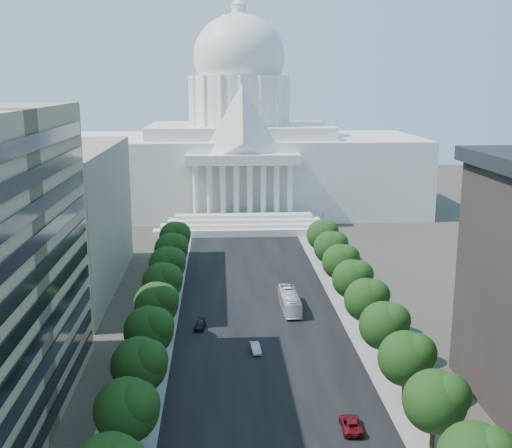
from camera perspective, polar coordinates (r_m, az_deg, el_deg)
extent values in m
cube|color=black|center=(129.39, -0.01, -6.86)|extent=(30.00, 260.00, 0.01)
cube|color=gray|center=(129.75, -8.48, -6.95)|extent=(8.00, 260.00, 0.02)
cube|color=gray|center=(131.80, 8.32, -6.63)|extent=(8.00, 260.00, 0.02)
cube|color=white|center=(219.09, -1.45, 4.54)|extent=(120.00, 50.00, 25.00)
cube|color=white|center=(217.54, -1.47, 8.32)|extent=(60.00, 40.00, 4.00)
cube|color=white|center=(191.30, -1.19, 5.79)|extent=(34.00, 8.00, 3.00)
cylinder|color=white|center=(217.04, -1.48, 10.95)|extent=(32.00, 32.00, 16.00)
ellipsoid|color=white|center=(217.11, -1.50, 14.65)|extent=(30.00, 30.00, 27.60)
cylinder|color=white|center=(217.97, -1.53, 18.07)|extent=(4.80, 4.80, 7.00)
cone|color=white|center=(218.45, -1.53, 19.24)|extent=(5.20, 5.20, 2.50)
cube|color=gray|center=(140.86, -20.15, 0.30)|extent=(38.00, 52.00, 30.00)
cylinder|color=#33261C|center=(80.28, -11.28, -18.86)|extent=(0.56, 0.56, 2.94)
sphere|color=black|center=(77.96, -11.44, -15.91)|extent=(7.60, 7.60, 7.60)
sphere|color=black|center=(76.58, -10.53, -15.45)|extent=(5.32, 5.32, 5.32)
cylinder|color=#33261C|center=(90.65, -10.23, -14.93)|extent=(0.56, 0.56, 2.94)
sphere|color=black|center=(88.60, -10.35, -12.23)|extent=(7.60, 7.60, 7.60)
sphere|color=black|center=(87.29, -9.56, -11.77)|extent=(5.32, 5.32, 5.32)
cylinder|color=#33261C|center=(101.38, -9.43, -11.81)|extent=(0.56, 0.56, 2.94)
sphere|color=black|center=(99.55, -9.52, -9.34)|extent=(7.60, 7.60, 7.60)
sphere|color=black|center=(98.29, -8.82, -8.90)|extent=(5.32, 5.32, 5.32)
cylinder|color=#33261C|center=(112.37, -8.79, -9.30)|extent=(0.56, 0.56, 2.94)
sphere|color=black|center=(110.72, -8.87, -7.04)|extent=(7.60, 7.60, 7.60)
sphere|color=black|center=(109.50, -8.23, -6.61)|extent=(5.32, 5.32, 5.32)
cylinder|color=#33261C|center=(123.54, -8.28, -7.23)|extent=(0.56, 0.56, 2.94)
sphere|color=black|center=(122.04, -8.35, -5.15)|extent=(7.60, 7.60, 7.60)
sphere|color=black|center=(120.87, -7.76, -4.75)|extent=(5.32, 5.32, 5.32)
cylinder|color=#33261C|center=(134.86, -7.85, -5.51)|extent=(0.56, 0.56, 2.94)
sphere|color=black|center=(133.49, -7.91, -3.59)|extent=(7.60, 7.60, 7.60)
sphere|color=black|center=(132.34, -7.38, -3.20)|extent=(5.32, 5.32, 5.32)
cylinder|color=#33261C|center=(146.28, -7.49, -4.06)|extent=(0.56, 0.56, 2.94)
sphere|color=black|center=(145.02, -7.55, -2.28)|extent=(7.60, 7.60, 7.60)
sphere|color=black|center=(143.91, -7.05, -1.91)|extent=(5.32, 5.32, 5.32)
cylinder|color=#33261C|center=(157.79, -7.19, -2.82)|extent=(0.56, 0.56, 2.94)
sphere|color=black|center=(156.62, -7.24, -1.16)|extent=(7.60, 7.60, 7.60)
sphere|color=black|center=(155.53, -6.78, -0.81)|extent=(5.32, 5.32, 5.32)
cylinder|color=#33261C|center=(83.38, 15.39, -17.81)|extent=(0.56, 0.56, 2.94)
sphere|color=black|center=(81.14, 15.59, -14.94)|extent=(7.60, 7.60, 7.60)
sphere|color=black|center=(80.42, 16.74, -14.36)|extent=(5.32, 5.32, 5.32)
cylinder|color=#33261C|center=(93.41, 13.01, -14.19)|extent=(0.56, 0.56, 2.94)
sphere|color=black|center=(91.41, 13.15, -11.56)|extent=(7.60, 7.60, 7.60)
sphere|color=black|center=(90.67, 14.15, -11.03)|extent=(5.32, 5.32, 5.32)
cylinder|color=#33261C|center=(103.85, 11.14, -11.27)|extent=(0.56, 0.56, 2.94)
sphere|color=black|center=(102.06, 11.26, -8.86)|extent=(7.60, 7.60, 7.60)
sphere|color=black|center=(101.31, 12.13, -8.37)|extent=(5.32, 5.32, 5.32)
cylinder|color=#33261C|center=(114.60, 9.66, -8.88)|extent=(0.56, 0.56, 2.94)
sphere|color=black|center=(112.98, 9.74, -6.66)|extent=(7.60, 7.60, 7.60)
sphere|color=black|center=(112.22, 10.52, -6.21)|extent=(5.32, 5.32, 5.32)
cylinder|color=#33261C|center=(125.58, 8.44, -6.91)|extent=(0.56, 0.56, 2.94)
sphere|color=black|center=(124.10, 8.51, -4.86)|extent=(7.60, 7.60, 7.60)
sphere|color=black|center=(123.34, 9.20, -4.44)|extent=(5.32, 5.32, 5.32)
cylinder|color=#33261C|center=(136.72, 7.43, -5.25)|extent=(0.56, 0.56, 2.94)
sphere|color=black|center=(135.37, 7.48, -3.35)|extent=(7.60, 7.60, 7.60)
sphere|color=black|center=(134.60, 8.11, -2.96)|extent=(5.32, 5.32, 5.32)
cylinder|color=#33261C|center=(148.01, 6.57, -3.83)|extent=(0.56, 0.56, 2.94)
sphere|color=black|center=(146.76, 6.62, -2.07)|extent=(7.60, 7.60, 7.60)
sphere|color=black|center=(145.98, 7.20, -1.71)|extent=(5.32, 5.32, 5.32)
cylinder|color=#33261C|center=(159.39, 5.84, -2.62)|extent=(0.56, 0.56, 2.94)
sphere|color=black|center=(158.23, 5.88, -0.98)|extent=(7.60, 7.60, 7.60)
sphere|color=black|center=(157.46, 6.41, -0.64)|extent=(5.32, 5.32, 5.32)
cylinder|color=gray|center=(81.90, 17.48, -16.11)|extent=(0.18, 0.18, 9.00)
cylinder|color=gray|center=(79.56, 16.85, -13.48)|extent=(2.40, 0.14, 0.14)
sphere|color=gray|center=(79.25, 16.08, -13.62)|extent=(0.44, 0.44, 0.44)
cylinder|color=gray|center=(103.32, 12.58, -9.65)|extent=(0.18, 0.18, 9.00)
cylinder|color=gray|center=(101.47, 12.04, -7.43)|extent=(2.40, 0.14, 0.14)
sphere|color=gray|center=(101.23, 11.43, -7.52)|extent=(0.44, 0.44, 0.44)
cylinder|color=gray|center=(126.06, 9.51, -5.41)|extent=(0.18, 0.18, 9.00)
cylinder|color=gray|center=(124.56, 9.04, -3.55)|extent=(2.40, 0.14, 0.14)
sphere|color=gray|center=(124.36, 8.54, -3.61)|extent=(0.44, 0.44, 0.44)
cylinder|color=gray|center=(149.53, 7.42, -2.48)|extent=(0.18, 0.18, 9.00)
cylinder|color=gray|center=(148.26, 7.01, -0.89)|extent=(2.40, 0.14, 0.14)
sphere|color=gray|center=(148.09, 6.59, -0.93)|extent=(0.44, 0.44, 0.44)
cylinder|color=gray|center=(173.42, 5.91, -0.35)|extent=(0.18, 0.18, 9.00)
cylinder|color=gray|center=(172.33, 5.54, 1.04)|extent=(2.40, 0.14, 0.14)
sphere|color=gray|center=(172.19, 5.18, 1.00)|extent=(0.44, 0.44, 0.44)
imported|color=#A1A2A8|center=(105.98, -0.07, -10.98)|extent=(1.93, 4.32, 1.38)
imported|color=maroon|center=(85.53, 8.45, -17.20)|extent=(2.62, 5.46, 1.50)
imported|color=black|center=(115.79, -4.99, -8.96)|extent=(2.28, 4.56, 1.27)
imported|color=silver|center=(124.22, 3.02, -6.84)|extent=(3.29, 12.96, 3.59)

